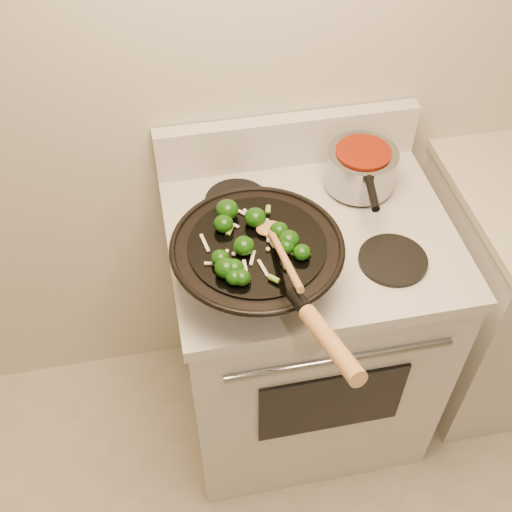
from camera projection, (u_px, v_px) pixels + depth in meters
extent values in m
plane|color=beige|center=(318.00, 39.00, 1.69)|extent=(3.50, 0.00, 3.50)
cube|color=silver|center=(302.00, 334.00, 2.10)|extent=(0.76, 0.64, 0.88)
cube|color=silver|center=(311.00, 236.00, 1.76)|extent=(0.78, 0.66, 0.04)
cube|color=silver|center=(287.00, 141.00, 1.89)|extent=(0.78, 0.05, 0.16)
cylinder|color=gray|center=(340.00, 360.00, 1.63)|extent=(0.60, 0.02, 0.02)
cube|color=black|center=(332.00, 404.00, 1.81)|extent=(0.42, 0.01, 0.28)
cylinder|color=black|center=(257.00, 280.00, 1.62)|extent=(0.18, 0.18, 0.01)
cylinder|color=black|center=(393.00, 260.00, 1.67)|extent=(0.18, 0.18, 0.01)
cylinder|color=black|center=(237.00, 201.00, 1.82)|extent=(0.18, 0.18, 0.01)
cylinder|color=black|center=(358.00, 185.00, 1.86)|extent=(0.18, 0.18, 0.01)
torus|color=black|center=(257.00, 246.00, 1.52)|extent=(0.42, 0.42, 0.02)
cylinder|color=black|center=(257.00, 245.00, 1.52)|extent=(0.33, 0.33, 0.01)
cylinder|color=black|center=(299.00, 301.00, 1.33)|extent=(0.05, 0.08, 0.05)
cylinder|color=#A77442|center=(331.00, 343.00, 1.21)|extent=(0.08, 0.22, 0.10)
ellipsoid|color=#103808|center=(242.00, 277.00, 1.43)|extent=(0.04, 0.04, 0.04)
cylinder|color=#4C7A2C|center=(247.00, 280.00, 1.44)|extent=(0.02, 0.02, 0.01)
ellipsoid|color=#103808|center=(255.00, 217.00, 1.55)|extent=(0.05, 0.05, 0.05)
ellipsoid|color=#103808|center=(220.00, 258.00, 1.47)|extent=(0.04, 0.04, 0.04)
ellipsoid|color=#103808|center=(226.00, 268.00, 1.44)|extent=(0.05, 0.05, 0.04)
cylinder|color=#4C7A2C|center=(233.00, 271.00, 1.46)|extent=(0.02, 0.02, 0.01)
ellipsoid|color=#103808|center=(287.00, 246.00, 1.49)|extent=(0.04, 0.04, 0.03)
ellipsoid|color=#103808|center=(279.00, 230.00, 1.53)|extent=(0.05, 0.05, 0.04)
ellipsoid|color=#103808|center=(289.00, 240.00, 1.50)|extent=(0.05, 0.05, 0.04)
cylinder|color=#4C7A2C|center=(295.00, 243.00, 1.52)|extent=(0.01, 0.02, 0.02)
ellipsoid|color=#103808|center=(244.00, 246.00, 1.49)|extent=(0.05, 0.05, 0.04)
ellipsoid|color=#103808|center=(234.00, 268.00, 1.44)|extent=(0.05, 0.05, 0.04)
ellipsoid|color=#103808|center=(302.00, 252.00, 1.48)|extent=(0.04, 0.04, 0.04)
cylinder|color=#4C7A2C|center=(307.00, 255.00, 1.49)|extent=(0.02, 0.02, 0.01)
ellipsoid|color=#103808|center=(223.00, 224.00, 1.54)|extent=(0.05, 0.05, 0.04)
ellipsoid|color=#103808|center=(227.00, 210.00, 1.57)|extent=(0.06, 0.06, 0.05)
ellipsoid|color=#103808|center=(234.00, 277.00, 1.43)|extent=(0.04, 0.04, 0.03)
cylinder|color=#4C7A2C|center=(240.00, 279.00, 1.44)|extent=(0.01, 0.02, 0.01)
ellipsoid|color=#103808|center=(226.00, 268.00, 1.44)|extent=(0.05, 0.05, 0.04)
cube|color=beige|center=(242.00, 213.00, 1.59)|extent=(0.04, 0.05, 0.00)
cube|color=beige|center=(225.00, 257.00, 1.49)|extent=(0.02, 0.05, 0.00)
cube|color=beige|center=(205.00, 243.00, 1.52)|extent=(0.02, 0.06, 0.00)
cube|color=beige|center=(290.00, 252.00, 1.50)|extent=(0.05, 0.05, 0.00)
cube|color=beige|center=(263.00, 268.00, 1.47)|extent=(0.02, 0.05, 0.00)
cube|color=beige|center=(271.00, 225.00, 1.56)|extent=(0.02, 0.05, 0.00)
cube|color=beige|center=(249.00, 214.00, 1.59)|extent=(0.03, 0.04, 0.00)
cube|color=beige|center=(256.00, 215.00, 1.58)|extent=(0.05, 0.03, 0.00)
cube|color=beige|center=(213.00, 264.00, 1.48)|extent=(0.04, 0.02, 0.00)
cube|color=beige|center=(270.00, 240.00, 1.53)|extent=(0.02, 0.06, 0.00)
cube|color=beige|center=(245.00, 268.00, 1.47)|extent=(0.01, 0.05, 0.00)
cube|color=beige|center=(253.00, 258.00, 1.49)|extent=(0.02, 0.04, 0.00)
cube|color=beige|center=(231.00, 223.00, 1.56)|extent=(0.04, 0.04, 0.00)
cylinder|color=olive|center=(274.00, 279.00, 1.44)|extent=(0.01, 0.02, 0.02)
cylinder|color=olive|center=(268.00, 210.00, 1.59)|extent=(0.03, 0.03, 0.02)
cylinder|color=olive|center=(227.00, 223.00, 1.56)|extent=(0.03, 0.02, 0.01)
cylinder|color=olive|center=(230.00, 230.00, 1.54)|extent=(0.03, 0.01, 0.01)
cylinder|color=olive|center=(253.00, 217.00, 1.57)|extent=(0.03, 0.03, 0.02)
cylinder|color=olive|center=(285.00, 264.00, 1.47)|extent=(0.03, 0.02, 0.02)
sphere|color=beige|center=(269.00, 241.00, 1.52)|extent=(0.01, 0.01, 0.01)
sphere|color=beige|center=(263.00, 232.00, 1.54)|extent=(0.01, 0.01, 0.01)
sphere|color=beige|center=(268.00, 249.00, 1.50)|extent=(0.01, 0.01, 0.01)
sphere|color=beige|center=(234.00, 254.00, 1.49)|extent=(0.01, 0.01, 0.01)
ellipsoid|color=#A77442|center=(269.00, 228.00, 1.54)|extent=(0.07, 0.05, 0.02)
cylinder|color=#A77442|center=(284.00, 258.00, 1.42)|extent=(0.02, 0.27, 0.10)
cylinder|color=gray|center=(361.00, 168.00, 1.82)|extent=(0.20, 0.20, 0.11)
cylinder|color=#701505|center=(364.00, 152.00, 1.77)|extent=(0.16, 0.16, 0.01)
cylinder|color=black|center=(372.00, 193.00, 1.67)|extent=(0.04, 0.12, 0.02)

